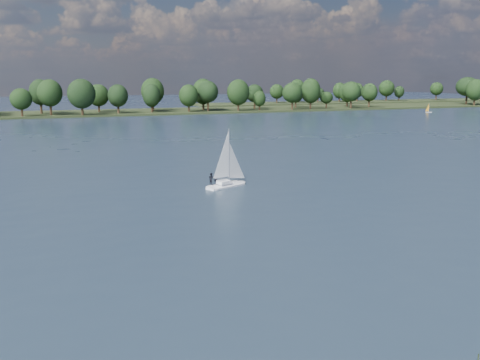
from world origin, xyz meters
TOP-DOWN VIEW (x-y plane):
  - ground at (0.00, 100.00)m, footprint 700.00×700.00m
  - far_shore at (0.00, 212.00)m, footprint 660.00×40.00m
  - far_shore_back at (160.00, 260.00)m, footprint 220.00×30.00m
  - sailboat at (-9.92, 45.89)m, footprint 6.71×4.39m
  - dinghy_orange at (131.11, 167.25)m, footprint 2.83×2.33m
  - treeline at (0.95, 208.20)m, footprint 562.33×74.09m

SIDE VIEW (x-z plane):
  - ground at x=0.00m, z-range 0.00..0.00m
  - far_shore at x=0.00m, z-range -0.75..0.75m
  - far_shore_back at x=160.00m, z-range -0.70..0.70m
  - dinghy_orange at x=131.11m, z-range -1.13..3.16m
  - sailboat at x=-9.92m, z-range -1.90..6.71m
  - treeline at x=0.95m, z-range -0.96..17.11m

